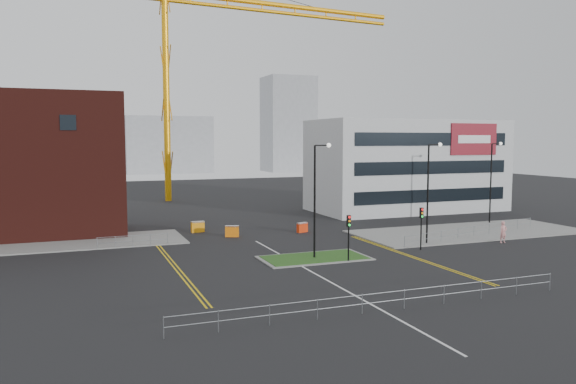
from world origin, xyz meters
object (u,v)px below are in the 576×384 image
at_px(tower_crane, 204,42).
at_px(streetlamp_island, 317,191).
at_px(pedestrian, 503,232).
at_px(traffic_light_island, 349,229).

height_order(tower_crane, streetlamp_island, tower_crane).
xyz_separation_m(streetlamp_island, pedestrian, (18.73, 0.05, -4.42)).
distance_m(streetlamp_island, pedestrian, 19.25).
bearing_deg(streetlamp_island, traffic_light_island, -48.59).
xyz_separation_m(tower_crane, streetlamp_island, (-1.76, -47.55, -19.22)).
xyz_separation_m(streetlamp_island, traffic_light_island, (1.78, -2.02, -2.85)).
bearing_deg(pedestrian, tower_crane, 110.87).
xyz_separation_m(traffic_light_island, pedestrian, (16.95, 2.07, -1.57)).
bearing_deg(tower_crane, pedestrian, -70.34).
distance_m(tower_crane, traffic_light_island, 54.26).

